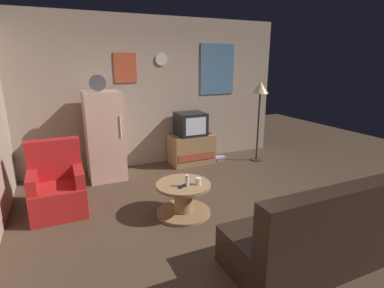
{
  "coord_description": "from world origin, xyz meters",
  "views": [
    {
      "loc": [
        -1.75,
        -3.14,
        1.97
      ],
      "look_at": [
        0.07,
        0.9,
        0.75
      ],
      "focal_mm": 28.12,
      "sensor_mm": 36.0,
      "label": 1
    }
  ],
  "objects_px": {
    "coffee_table": "(183,199)",
    "book_stack": "(219,159)",
    "standing_lamp": "(260,94)",
    "mug_ceramic_white": "(198,181)",
    "armchair": "(57,188)",
    "crt_tv": "(191,124)",
    "remote_control": "(183,186)",
    "fridge": "(104,136)",
    "wine_glass": "(187,181)",
    "couch": "(315,237)",
    "tv_stand": "(191,149)"
  },
  "relations": [
    {
      "from": "coffee_table",
      "to": "wine_glass",
      "type": "height_order",
      "value": "wine_glass"
    },
    {
      "from": "armchair",
      "to": "wine_glass",
      "type": "bearing_deg",
      "value": -29.56
    },
    {
      "from": "coffee_table",
      "to": "wine_glass",
      "type": "xyz_separation_m",
      "value": [
        0.01,
        -0.1,
        0.29
      ]
    },
    {
      "from": "standing_lamp",
      "to": "remote_control",
      "type": "xyz_separation_m",
      "value": [
        -2.29,
        -1.56,
        -0.91
      ]
    },
    {
      "from": "armchair",
      "to": "book_stack",
      "type": "bearing_deg",
      "value": 17.7
    },
    {
      "from": "coffee_table",
      "to": "book_stack",
      "type": "bearing_deg",
      "value": 48.73
    },
    {
      "from": "remote_control",
      "to": "tv_stand",
      "type": "bearing_deg",
      "value": 37.54
    },
    {
      "from": "tv_stand",
      "to": "mug_ceramic_white",
      "type": "xyz_separation_m",
      "value": [
        -0.79,
        -1.97,
        0.19
      ]
    },
    {
      "from": "fridge",
      "to": "armchair",
      "type": "height_order",
      "value": "fridge"
    },
    {
      "from": "crt_tv",
      "to": "wine_glass",
      "type": "bearing_deg",
      "value": -115.25
    },
    {
      "from": "standing_lamp",
      "to": "armchair",
      "type": "relative_size",
      "value": 1.66
    },
    {
      "from": "fridge",
      "to": "coffee_table",
      "type": "height_order",
      "value": "fridge"
    },
    {
      "from": "coffee_table",
      "to": "armchair",
      "type": "xyz_separation_m",
      "value": [
        -1.51,
        0.76,
        0.12
      ]
    },
    {
      "from": "mug_ceramic_white",
      "to": "couch",
      "type": "height_order",
      "value": "couch"
    },
    {
      "from": "fridge",
      "to": "wine_glass",
      "type": "relative_size",
      "value": 11.8
    },
    {
      "from": "tv_stand",
      "to": "coffee_table",
      "type": "height_order",
      "value": "tv_stand"
    },
    {
      "from": "crt_tv",
      "to": "remote_control",
      "type": "bearing_deg",
      "value": -116.45
    },
    {
      "from": "standing_lamp",
      "to": "wine_glass",
      "type": "xyz_separation_m",
      "value": [
        -2.24,
        -1.56,
        -0.85
      ]
    },
    {
      "from": "book_stack",
      "to": "coffee_table",
      "type": "bearing_deg",
      "value": -131.27
    },
    {
      "from": "armchair",
      "to": "crt_tv",
      "type": "bearing_deg",
      "value": 24.16
    },
    {
      "from": "armchair",
      "to": "couch",
      "type": "height_order",
      "value": "armchair"
    },
    {
      "from": "coffee_table",
      "to": "armchair",
      "type": "relative_size",
      "value": 0.75
    },
    {
      "from": "wine_glass",
      "to": "armchair",
      "type": "relative_size",
      "value": 0.16
    },
    {
      "from": "remote_control",
      "to": "wine_glass",
      "type": "bearing_deg",
      "value": -28.76
    },
    {
      "from": "fridge",
      "to": "standing_lamp",
      "type": "bearing_deg",
      "value": -5.44
    },
    {
      "from": "standing_lamp",
      "to": "coffee_table",
      "type": "relative_size",
      "value": 2.21
    },
    {
      "from": "fridge",
      "to": "standing_lamp",
      "type": "distance_m",
      "value": 3.04
    },
    {
      "from": "mug_ceramic_white",
      "to": "remote_control",
      "type": "bearing_deg",
      "value": 175.74
    },
    {
      "from": "remote_control",
      "to": "crt_tv",
      "type": "bearing_deg",
      "value": 38.0
    },
    {
      "from": "remote_control",
      "to": "fridge",
      "type": "bearing_deg",
      "value": 84.6
    },
    {
      "from": "wine_glass",
      "to": "remote_control",
      "type": "relative_size",
      "value": 1.0
    },
    {
      "from": "fridge",
      "to": "wine_glass",
      "type": "height_order",
      "value": "fridge"
    },
    {
      "from": "tv_stand",
      "to": "mug_ceramic_white",
      "type": "relative_size",
      "value": 9.33
    },
    {
      "from": "remote_control",
      "to": "mug_ceramic_white",
      "type": "bearing_deg",
      "value": -29.82
    },
    {
      "from": "remote_control",
      "to": "couch",
      "type": "height_order",
      "value": "couch"
    },
    {
      "from": "standing_lamp",
      "to": "mug_ceramic_white",
      "type": "distance_m",
      "value": 2.76
    },
    {
      "from": "coffee_table",
      "to": "remote_control",
      "type": "bearing_deg",
      "value": -112.58
    },
    {
      "from": "crt_tv",
      "to": "coffee_table",
      "type": "distance_m",
      "value": 2.16
    },
    {
      "from": "book_stack",
      "to": "fridge",
      "type": "bearing_deg",
      "value": 179.52
    },
    {
      "from": "book_stack",
      "to": "standing_lamp",
      "type": "bearing_deg",
      "value": -19.89
    },
    {
      "from": "tv_stand",
      "to": "standing_lamp",
      "type": "bearing_deg",
      "value": -16.89
    },
    {
      "from": "couch",
      "to": "book_stack",
      "type": "distance_m",
      "value": 3.33
    },
    {
      "from": "standing_lamp",
      "to": "fridge",
      "type": "bearing_deg",
      "value": 174.56
    },
    {
      "from": "fridge",
      "to": "remote_control",
      "type": "bearing_deg",
      "value": -69.84
    },
    {
      "from": "coffee_table",
      "to": "book_stack",
      "type": "xyz_separation_m",
      "value": [
        1.52,
        1.73,
        -0.17
      ]
    },
    {
      "from": "standing_lamp",
      "to": "crt_tv",
      "type": "bearing_deg",
      "value": 163.39
    },
    {
      "from": "standing_lamp",
      "to": "mug_ceramic_white",
      "type": "relative_size",
      "value": 17.67
    },
    {
      "from": "tv_stand",
      "to": "crt_tv",
      "type": "bearing_deg",
      "value": -177.25
    },
    {
      "from": "book_stack",
      "to": "tv_stand",
      "type": "bearing_deg",
      "value": 167.1
    },
    {
      "from": "crt_tv",
      "to": "standing_lamp",
      "type": "relative_size",
      "value": 0.34
    }
  ]
}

